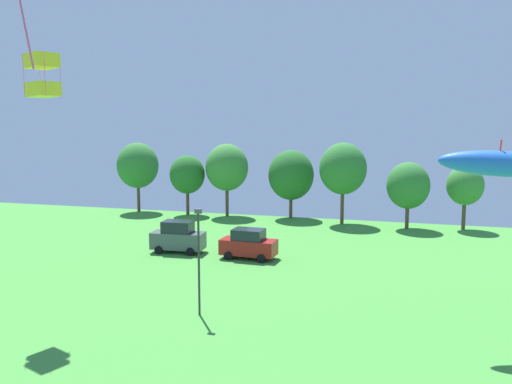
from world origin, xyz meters
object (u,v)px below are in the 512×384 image
at_px(treeline_tree_6, 465,186).
at_px(treeline_tree_4, 343,169).
at_px(kite_flying_2, 42,75).
at_px(kite_flying_1, 499,164).
at_px(treeline_tree_3, 291,175).
at_px(treeline_tree_0, 138,166).
at_px(parked_car_leftmost, 178,237).
at_px(light_post_1, 199,255).
at_px(treeline_tree_2, 227,168).
at_px(parked_car_second_from_left, 248,244).
at_px(treeline_tree_5, 408,186).
at_px(treeline_tree_1, 187,175).

bearing_deg(treeline_tree_6, treeline_tree_4, -178.35).
xyz_separation_m(treeline_tree_4, treeline_tree_6, (11.66, 0.34, -1.36)).
bearing_deg(kite_flying_2, kite_flying_1, 7.66).
bearing_deg(treeline_tree_3, kite_flying_2, -100.77).
distance_m(treeline_tree_0, treeline_tree_3, 17.87).
distance_m(parked_car_leftmost, light_post_1, 14.60).
relative_size(parked_car_leftmost, treeline_tree_2, 0.54).
distance_m(treeline_tree_3, treeline_tree_6, 17.47).
height_order(parked_car_second_from_left, treeline_tree_5, treeline_tree_5).
relative_size(parked_car_leftmost, parked_car_second_from_left, 1.01).
bearing_deg(treeline_tree_6, treeline_tree_2, 178.18).
xyz_separation_m(treeline_tree_0, treeline_tree_4, (23.58, -1.05, 0.29)).
bearing_deg(treeline_tree_5, treeline_tree_1, 176.21).
xyz_separation_m(kite_flying_2, treeline_tree_1, (-5.44, 31.13, -8.25)).
xyz_separation_m(treeline_tree_0, treeline_tree_2, (10.81, 0.06, 0.02)).
height_order(parked_car_leftmost, treeline_tree_1, treeline_tree_1).
xyz_separation_m(light_post_1, treeline_tree_4, (4.10, 28.50, 2.34)).
bearing_deg(treeline_tree_6, kite_flying_1, -92.26).
distance_m(light_post_1, treeline_tree_0, 35.45).
xyz_separation_m(light_post_1, treeline_tree_3, (-1.64, 30.31, 1.37)).
height_order(parked_car_second_from_left, treeline_tree_4, treeline_tree_4).
distance_m(parked_car_leftmost, treeline_tree_5, 23.19).
bearing_deg(kite_flying_1, parked_car_leftmost, 151.87).
bearing_deg(treeline_tree_5, light_post_1, -110.79).
relative_size(parked_car_leftmost, treeline_tree_5, 0.66).
xyz_separation_m(parked_car_second_from_left, treeline_tree_2, (-7.70, 17.26, 4.25)).
xyz_separation_m(kite_flying_2, treeline_tree_3, (6.13, 32.21, -8.09)).
bearing_deg(parked_car_second_from_left, parked_car_leftmost, 179.44).
bearing_deg(treeline_tree_6, treeline_tree_5, -167.40).
height_order(parked_car_leftmost, treeline_tree_5, treeline_tree_5).
relative_size(light_post_1, treeline_tree_1, 0.87).
xyz_separation_m(treeline_tree_3, treeline_tree_5, (12.15, -2.65, -0.43)).
bearing_deg(treeline_tree_5, treeline_tree_2, 174.19).
bearing_deg(kite_flying_1, kite_flying_2, -172.34).
height_order(treeline_tree_0, treeline_tree_6, treeline_tree_0).
bearing_deg(treeline_tree_1, parked_car_second_from_left, -54.07).
relative_size(kite_flying_2, parked_car_leftmost, 0.52).
bearing_deg(treeline_tree_4, kite_flying_1, -68.90).
relative_size(treeline_tree_0, treeline_tree_2, 1.00).
bearing_deg(light_post_1, treeline_tree_1, 114.32).
relative_size(treeline_tree_3, treeline_tree_5, 1.13).
bearing_deg(parked_car_second_from_left, treeline_tree_0, 139.68).
distance_m(treeline_tree_1, treeline_tree_3, 11.62).
height_order(kite_flying_2, treeline_tree_1, kite_flying_2).
distance_m(treeline_tree_0, treeline_tree_2, 10.81).
bearing_deg(treeline_tree_2, treeline_tree_0, -179.69).
xyz_separation_m(parked_car_second_from_left, treeline_tree_4, (5.08, 16.15, 4.51)).
bearing_deg(treeline_tree_0, treeline_tree_3, 2.44).
height_order(treeline_tree_1, treeline_tree_3, treeline_tree_3).
distance_m(treeline_tree_4, treeline_tree_6, 11.74).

